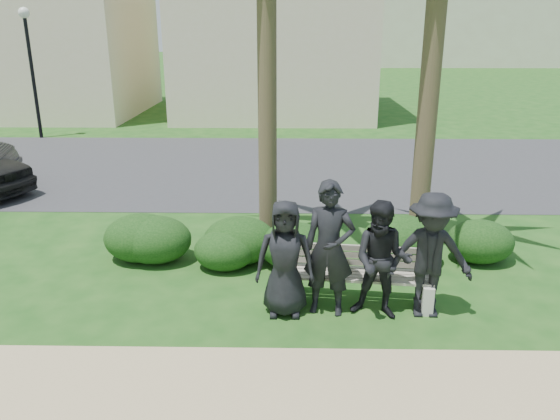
# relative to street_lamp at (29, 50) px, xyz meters

# --- Properties ---
(ground) EXTENTS (160.00, 160.00, 0.00)m
(ground) POSITION_rel_street_lamp_xyz_m (9.00, -12.00, -2.94)
(ground) COLOR #184A15
(ground) RESTS_ON ground
(footpath) EXTENTS (30.00, 1.60, 0.01)m
(footpath) POSITION_rel_street_lamp_xyz_m (9.00, -13.80, -2.94)
(footpath) COLOR tan
(footpath) RESTS_ON ground
(asphalt_street) EXTENTS (160.00, 8.00, 0.01)m
(asphalt_street) POSITION_rel_street_lamp_xyz_m (9.00, -4.00, -2.94)
(asphalt_street) COLOR #2D2D30
(asphalt_street) RESTS_ON ground
(stucco_bldg_left) EXTENTS (10.40, 8.40, 7.30)m
(stucco_bldg_left) POSITION_rel_street_lamp_xyz_m (-3.00, 6.00, 0.72)
(stucco_bldg_left) COLOR beige
(stucco_bldg_left) RESTS_ON ground
(stucco_bldg_right) EXTENTS (8.40, 8.40, 7.30)m
(stucco_bldg_right) POSITION_rel_street_lamp_xyz_m (8.00, 6.00, 0.72)
(stucco_bldg_right) COLOR beige
(stucco_bldg_right) RESTS_ON ground
(street_lamp) EXTENTS (0.36, 0.36, 4.29)m
(street_lamp) POSITION_rel_street_lamp_xyz_m (0.00, 0.00, 0.00)
(street_lamp) COLOR black
(street_lamp) RESTS_ON ground
(park_bench) EXTENTS (2.25, 0.74, 0.77)m
(park_bench) POSITION_rel_street_lamp_xyz_m (9.55, -11.81, -2.60)
(park_bench) COLOR gray
(park_bench) RESTS_ON ground
(man_a) EXTENTS (0.78, 0.52, 1.59)m
(man_a) POSITION_rel_street_lamp_xyz_m (8.63, -12.12, -2.15)
(man_a) COLOR black
(man_a) RESTS_ON ground
(man_b) EXTENTS (0.74, 0.55, 1.84)m
(man_b) POSITION_rel_street_lamp_xyz_m (9.21, -12.08, -2.02)
(man_b) COLOR black
(man_b) RESTS_ON ground
(man_c) EXTENTS (0.92, 0.81, 1.60)m
(man_c) POSITION_rel_street_lamp_xyz_m (9.89, -12.18, -2.14)
(man_c) COLOR black
(man_c) RESTS_ON ground
(man_d) EXTENTS (1.13, 0.68, 1.71)m
(man_d) POSITION_rel_street_lamp_xyz_m (10.52, -12.14, -2.09)
(man_d) COLOR black
(man_d) RESTS_ON ground
(hedge_a) EXTENTS (1.22, 1.01, 0.80)m
(hedge_a) POSITION_rel_street_lamp_xyz_m (6.24, -10.36, -2.54)
(hedge_a) COLOR black
(hedge_a) RESTS_ON ground
(hedge_b) EXTENTS (1.19, 0.99, 0.78)m
(hedge_b) POSITION_rel_street_lamp_xyz_m (6.48, -10.42, -2.55)
(hedge_b) COLOR black
(hedge_b) RESTS_ON ground
(hedge_c) EXTENTS (0.98, 0.81, 0.64)m
(hedge_c) POSITION_rel_street_lamp_xyz_m (7.66, -10.69, -2.62)
(hedge_c) COLOR black
(hedge_c) RESTS_ON ground
(hedge_d) EXTENTS (1.14, 0.94, 0.75)m
(hedge_d) POSITION_rel_street_lamp_xyz_m (8.77, -10.59, -2.57)
(hedge_d) COLOR black
(hedge_d) RESTS_ON ground
(hedge_e) EXTENTS (1.27, 1.05, 0.83)m
(hedge_e) POSITION_rel_street_lamp_xyz_m (10.50, -10.44, -2.53)
(hedge_e) COLOR black
(hedge_e) RESTS_ON ground
(hedge_f) EXTENTS (1.10, 0.91, 0.71)m
(hedge_f) POSITION_rel_street_lamp_xyz_m (11.82, -10.33, -2.59)
(hedge_f) COLOR black
(hedge_f) RESTS_ON ground
(hedge_extra) EXTENTS (1.19, 0.99, 0.78)m
(hedge_extra) POSITION_rel_street_lamp_xyz_m (7.87, -10.42, -2.55)
(hedge_extra) COLOR black
(hedge_extra) RESTS_ON ground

